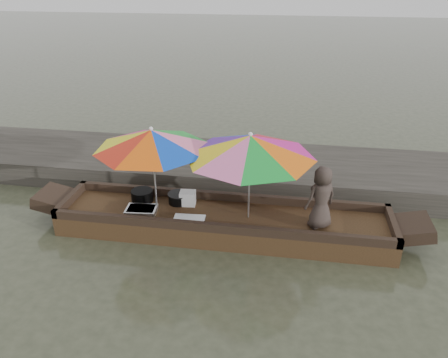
# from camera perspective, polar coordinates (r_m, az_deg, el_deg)

# --- Properties ---
(water) EXTENTS (80.00, 80.00, 0.00)m
(water) POSITION_cam_1_polar(r_m,az_deg,el_deg) (7.83, -0.12, -6.92)
(water) COLOR #3A3F2B
(water) RESTS_ON ground
(dock) EXTENTS (22.00, 2.20, 0.50)m
(dock) POSITION_cam_1_polar(r_m,az_deg,el_deg) (9.63, 2.00, 1.36)
(dock) COLOR #2D2B26
(dock) RESTS_ON ground
(boat_hull) EXTENTS (5.78, 1.20, 0.35)m
(boat_hull) POSITION_cam_1_polar(r_m,az_deg,el_deg) (7.74, -0.12, -5.83)
(boat_hull) COLOR black
(boat_hull) RESTS_ON water
(cooking_pot) EXTENTS (0.40, 0.40, 0.21)m
(cooking_pot) POSITION_cam_1_polar(r_m,az_deg,el_deg) (8.19, -10.64, -2.15)
(cooking_pot) COLOR black
(cooking_pot) RESTS_ON boat_hull
(tray_crayfish) EXTENTS (0.56, 0.41, 0.09)m
(tray_crayfish) POSITION_cam_1_polar(r_m,az_deg,el_deg) (7.83, -10.74, -4.05)
(tray_crayfish) COLOR silver
(tray_crayfish) RESTS_ON boat_hull
(tray_scallop) EXTENTS (0.55, 0.40, 0.06)m
(tray_scallop) POSITION_cam_1_polar(r_m,az_deg,el_deg) (7.44, -4.61, -5.49)
(tray_scallop) COLOR silver
(tray_scallop) RESTS_ON boat_hull
(charcoal_grill) EXTENTS (0.37, 0.37, 0.17)m
(charcoal_grill) POSITION_cam_1_polar(r_m,az_deg,el_deg) (8.04, -5.95, -2.53)
(charcoal_grill) COLOR black
(charcoal_grill) RESTS_ON boat_hull
(supply_bag) EXTENTS (0.30, 0.24, 0.26)m
(supply_bag) POSITION_cam_1_polar(r_m,az_deg,el_deg) (7.94, -4.76, -2.50)
(supply_bag) COLOR silver
(supply_bag) RESTS_ON boat_hull
(vendor) EXTENTS (0.64, 0.58, 1.09)m
(vendor) POSITION_cam_1_polar(r_m,az_deg,el_deg) (7.24, 12.59, -2.36)
(vendor) COLOR #3A302A
(vendor) RESTS_ON boat_hull
(umbrella_bow) EXTENTS (2.45, 2.45, 1.55)m
(umbrella_bow) POSITION_cam_1_polar(r_m,az_deg,el_deg) (7.55, -9.12, 1.16)
(umbrella_bow) COLOR pink
(umbrella_bow) RESTS_ON boat_hull
(umbrella_stern) EXTENTS (2.19, 2.19, 1.55)m
(umbrella_stern) POSITION_cam_1_polar(r_m,az_deg,el_deg) (7.23, 3.32, 0.31)
(umbrella_stern) COLOR #E51494
(umbrella_stern) RESTS_ON boat_hull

